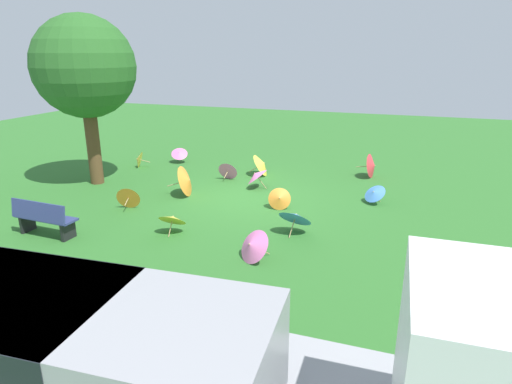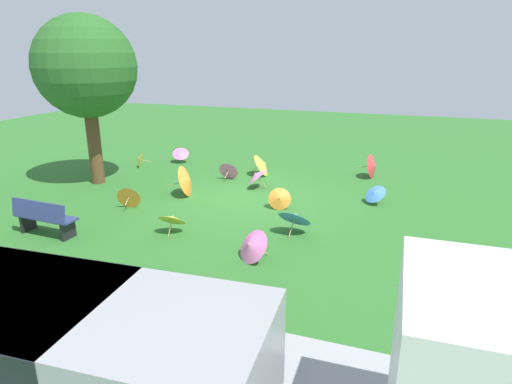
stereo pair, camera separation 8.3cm
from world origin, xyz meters
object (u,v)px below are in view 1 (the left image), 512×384
Objects in this scene: parasol_pink_2 at (228,170)px; parasol_yellow_3 at (138,159)px; van_dark at (68,346)px; parasol_blue_2 at (296,217)px; park_bench at (43,218)px; parasol_orange_1 at (187,181)px; shade_tree at (84,68)px; parasol_yellow_1 at (262,164)px; parasol_pink_3 at (252,245)px; parasol_orange_3 at (280,199)px; parasol_yellow_2 at (173,219)px; parasol_pink_1 at (179,153)px; parasol_blue_0 at (374,193)px; parasol_pink_0 at (256,175)px; parasol_orange_0 at (129,197)px; parasol_red_0 at (372,166)px.

parasol_pink_2 is 1.00× the size of parasol_yellow_3.
parasol_blue_2 is (-1.22, -6.19, -0.48)m from van_dark.
park_bench is 2.39× the size of parasol_pink_2.
shade_tree is at bearing -3.64° from parasol_orange_1.
parasol_yellow_1 is 4.80m from parasol_yellow_3.
parasol_pink_2 is 6.19m from parasol_pink_3.
parasol_pink_2 reaches higher than parasol_orange_3.
parasol_pink_1 is at bearing -62.80° from parasol_yellow_2.
parasol_blue_0 is (-8.93, -0.86, -3.38)m from shade_tree.
shade_tree is (1.72, -4.08, 3.25)m from park_bench.
parasol_pink_0 is at bearing 151.74° from parasol_pink_2.
van_dark is at bearing 72.53° from parasol_blue_0.
parasol_blue_2 is at bearing 131.19° from parasol_pink_2.
parasol_yellow_1 is 5.61m from parasol_yellow_2.
parasol_yellow_2 is (1.59, -5.24, -0.54)m from van_dark.
parasol_orange_1 is (-2.20, 3.55, 0.08)m from parasol_pink_1.
parasol_yellow_3 is (5.94, -10.37, -0.60)m from van_dark.
parasol_orange_0 is at bearing -60.49° from van_dark.
parasol_yellow_3 is at bearing 9.56° from parasol_red_0.
parasol_orange_0 is at bearing 41.32° from parasol_red_0.
parasol_pink_3 is at bearing 95.91° from parasol_orange_3.
parasol_pink_0 is 1.54m from parasol_yellow_1.
park_bench is 1.95× the size of parasol_blue_0.
parasol_yellow_1 reaches higher than parasol_yellow_2.
park_bench reaches higher than parasol_pink_1.
parasol_pink_2 is at bearing -112.91° from parasol_orange_0.
parasol_pink_3 is (-3.32, 3.47, -0.12)m from parasol_orange_1.
parasol_pink_1 is (0.43, -7.41, -0.07)m from park_bench.
parasol_blue_2 reaches higher than parasol_pink_0.
parasol_pink_0 reaches higher than parasol_yellow_3.
parasol_red_0 reaches higher than parasol_yellow_2.
parasol_orange_0 is at bearing 67.09° from parasol_pink_2.
park_bench is at bearing 68.91° from parasol_pink_2.
van_dark reaches higher than parasol_pink_1.
parasol_yellow_3 is (-0.15, -2.22, -3.40)m from shade_tree.
parasol_orange_1 is 1.50× the size of parasol_yellow_3.
park_bench reaches higher than parasol_pink_0.
parasol_pink_1 is at bearing -17.91° from parasol_blue_0.
parasol_pink_1 is 0.87× the size of parasol_pink_3.
parasol_pink_2 is at bearing -103.88° from parasol_orange_1.
parasol_yellow_1 is at bearing -151.56° from shade_tree.
parasol_yellow_1 is at bearing -118.95° from parasol_orange_0.
parasol_red_0 reaches higher than parasol_orange_3.
van_dark is at bearing 126.75° from shade_tree.
parasol_blue_0 is 4.38m from parasol_yellow_1.
parasol_pink_2 is (-2.28, -5.91, -0.13)m from park_bench.
parasol_red_0 is (-4.64, -1.82, 0.09)m from parasol_pink_2.
parasol_pink_3 is (-2.82, 5.52, 0.02)m from parasol_pink_2.
van_dark reaches higher than parasol_pink_2.
parasol_red_0 is (0.29, -2.78, 0.10)m from parasol_blue_0.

